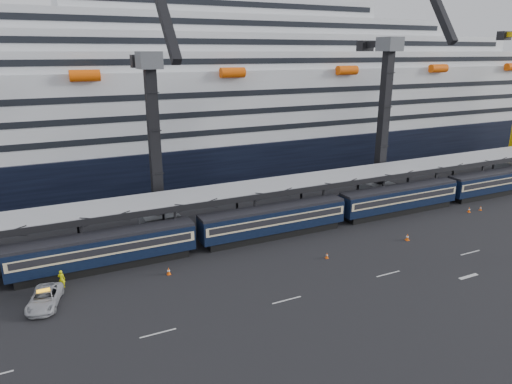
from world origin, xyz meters
TOP-DOWN VIEW (x-y plane):
  - ground at (0.00, 0.00)m, footprint 260.00×260.00m
  - lane_markings at (8.15, -5.23)m, footprint 111.00×4.27m
  - train at (-4.65, 10.00)m, footprint 133.05×3.00m
  - canopy at (0.00, 14.00)m, footprint 130.00×6.25m
  - cruise_ship at (-1.08, 45.99)m, footprint 214.09×28.84m
  - crane_dark_near at (-20.00, 18.59)m, footprint 4.50×17.75m
  - crane_dark_mid at (15.00, 17.59)m, footprint 4.50×18.24m
  - pickup_truck at (-34.13, 4.60)m, footprint 3.65×5.69m
  - worker at (-32.52, 7.50)m, footprint 0.78×0.65m
  - traffic_cone_b at (-22.46, 5.70)m, footprint 0.40×0.40m
  - traffic_cone_c at (-5.60, 1.88)m, footprint 0.34×0.34m
  - traffic_cone_d at (6.09, 1.89)m, footprint 0.44×0.44m
  - traffic_cone_e at (23.53, 5.67)m, footprint 0.34×0.34m
  - traffic_cone_f at (21.33, 5.81)m, footprint 0.39×0.39m

SIDE VIEW (x-z plane):
  - ground at x=0.00m, z-range 0.00..0.00m
  - lane_markings at x=8.15m, z-range 0.00..0.02m
  - traffic_cone_e at x=23.53m, z-range 0.00..0.67m
  - traffic_cone_c at x=-5.60m, z-range 0.00..0.68m
  - traffic_cone_f at x=21.33m, z-range 0.00..0.77m
  - traffic_cone_b at x=-22.46m, z-range -0.01..0.79m
  - traffic_cone_d at x=6.09m, z-range -0.01..0.86m
  - pickup_truck at x=-34.13m, z-range 0.00..1.46m
  - worker at x=-32.52m, z-range 0.00..1.84m
  - train at x=-4.65m, z-range 0.18..4.23m
  - canopy at x=0.00m, z-range 2.49..8.01m
  - crane_dark_near at x=-20.00m, z-range -5.61..29.47m
  - cruise_ship at x=-1.08m, z-range -4.66..29.34m
  - crane_dark_mid at x=15.00m, z-range -6.46..33.18m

